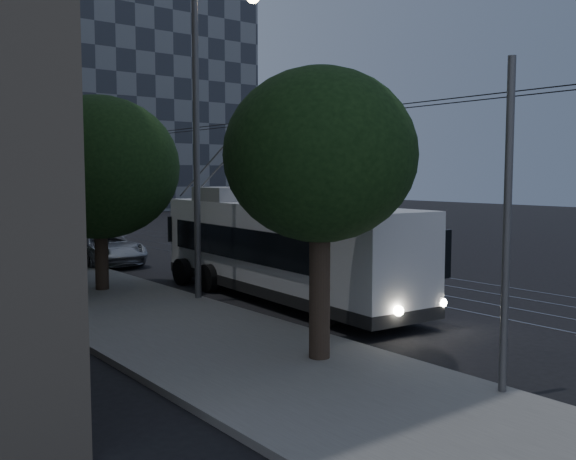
% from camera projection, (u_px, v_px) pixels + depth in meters
% --- Properties ---
extents(ground, '(120.00, 120.00, 0.00)m').
position_uv_depth(ground, '(341.00, 288.00, 22.50)').
color(ground, black).
rests_on(ground, ground).
extents(tram_rails, '(4.52, 90.00, 0.02)m').
position_uv_depth(tram_rails, '(152.00, 238.00, 39.75)').
color(tram_rails, '#9998A1').
rests_on(tram_rails, ground).
extents(overhead_wires, '(2.23, 90.00, 6.00)m').
position_uv_depth(overhead_wires, '(24.00, 184.00, 34.88)').
color(overhead_wires, black).
rests_on(overhead_wires, ground).
extents(building_distant_right, '(22.00, 18.00, 24.00)m').
position_uv_depth(building_distant_right, '(138.00, 106.00, 75.71)').
color(building_distant_right, '#31353E').
rests_on(building_distant_right, ground).
extents(trolleybus, '(3.24, 11.91, 5.63)m').
position_uv_depth(trolleybus, '(278.00, 248.00, 20.45)').
color(trolleybus, silver).
rests_on(trolleybus, ground).
extents(pickup_silver, '(2.51, 5.41, 1.50)m').
position_uv_depth(pickup_silver, '(102.00, 247.00, 28.42)').
color(pickup_silver, '#A4A7AC').
rests_on(pickup_silver, ground).
extents(car_white_a, '(2.47, 4.03, 1.28)m').
position_uv_depth(car_white_a, '(45.00, 236.00, 34.75)').
color(car_white_a, silver).
rests_on(car_white_a, ground).
extents(car_white_b, '(2.99, 4.49, 1.21)m').
position_uv_depth(car_white_b, '(40.00, 235.00, 35.54)').
color(car_white_b, silver).
rests_on(car_white_b, ground).
extents(car_white_c, '(2.94, 4.81, 1.50)m').
position_uv_depth(car_white_c, '(31.00, 224.00, 42.04)').
color(car_white_c, silver).
rests_on(car_white_c, ground).
extents(tree_0, '(3.99, 3.99, 6.18)m').
position_uv_depth(tree_0, '(320.00, 156.00, 13.10)').
color(tree_0, '#2D2319').
rests_on(tree_0, ground).
extents(tree_1, '(5.25, 5.25, 6.57)m').
position_uv_depth(tree_1, '(99.00, 168.00, 21.11)').
color(tree_1, '#2D2319').
rests_on(tree_1, ground).
extents(tree_2, '(4.23, 4.23, 5.86)m').
position_uv_depth(tree_2, '(51.00, 175.00, 26.60)').
color(tree_2, '#2D2319').
rests_on(tree_2, ground).
extents(tree_3, '(4.36, 4.36, 6.55)m').
position_uv_depth(tree_3, '(5.00, 163.00, 32.12)').
color(tree_3, '#2D2319').
rests_on(tree_3, ground).
extents(streetlamp_near, '(2.45, 0.44, 10.16)m').
position_uv_depth(streetlamp_near, '(208.00, 105.00, 19.74)').
color(streetlamp_near, '#555558').
rests_on(streetlamp_near, ground).
extents(streetlamp_far, '(2.30, 0.44, 9.45)m').
position_uv_depth(streetlamp_far, '(12.00, 144.00, 37.05)').
color(streetlamp_far, '#555558').
rests_on(streetlamp_far, ground).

